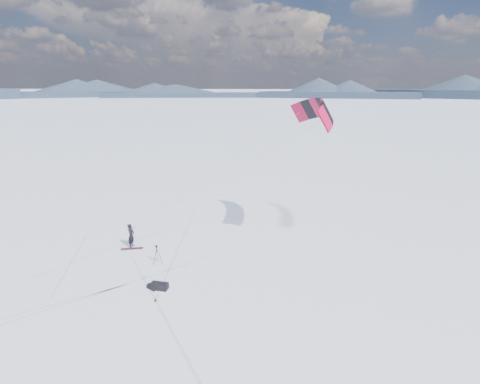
# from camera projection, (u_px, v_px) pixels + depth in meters

# --- Properties ---
(ground) EXTENTS (1800.00, 1800.00, 0.00)m
(ground) POSITION_uv_depth(u_px,v_px,m) (126.00, 269.00, 20.82)
(ground) COLOR white
(horizon_hills) EXTENTS (704.00, 704.42, 8.77)m
(horizon_hills) POSITION_uv_depth(u_px,v_px,m) (120.00, 213.00, 19.76)
(horizon_hills) COLOR #1D283A
(horizon_hills) RESTS_ON ground
(snow_tracks) EXTENTS (14.76, 10.25, 0.01)m
(snow_tracks) POSITION_uv_depth(u_px,v_px,m) (113.00, 271.00, 20.54)
(snow_tracks) COLOR #AFBDD1
(snow_tracks) RESTS_ON ground
(snowkiter) EXTENTS (0.40, 0.61, 1.66)m
(snowkiter) POSITION_uv_depth(u_px,v_px,m) (132.00, 247.00, 23.69)
(snowkiter) COLOR black
(snowkiter) RESTS_ON ground
(snowboard) EXTENTS (1.47, 0.60, 0.04)m
(snowboard) POSITION_uv_depth(u_px,v_px,m) (132.00, 249.00, 23.38)
(snowboard) COLOR maroon
(snowboard) RESTS_ON ground
(tripod) EXTENTS (0.55, 0.61, 1.20)m
(tripod) POSITION_uv_depth(u_px,v_px,m) (157.00, 252.00, 21.31)
(tripod) COLOR black
(tripod) RESTS_ON ground
(gear_bag_a) EXTENTS (0.97, 0.54, 0.41)m
(gear_bag_a) POSITION_uv_depth(u_px,v_px,m) (159.00, 286.00, 18.74)
(gear_bag_a) COLOR black
(gear_bag_a) RESTS_ON ground
(gear_bag_b) EXTENTS (0.67, 0.56, 0.28)m
(gear_bag_b) POSITION_uv_depth(u_px,v_px,m) (152.00, 287.00, 18.76)
(gear_bag_b) COLOR black
(gear_bag_b) RESTS_ON ground
(power_kite) EXTENTS (13.34, 5.93, 8.47)m
(power_kite) POSITION_uv_depth(u_px,v_px,m) (316.00, 112.00, 22.49)
(power_kite) COLOR #B70F39
(power_kite) RESTS_ON ground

